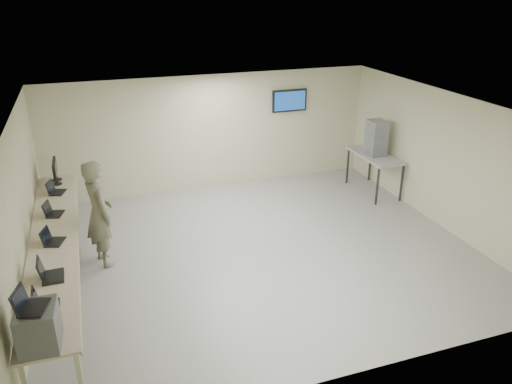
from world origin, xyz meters
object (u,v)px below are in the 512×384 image
object	(u,v)px
workbench	(55,242)
soldier	(99,214)
side_table	(375,157)
equipment_box	(38,327)

from	to	relation	value
workbench	soldier	bearing A→B (deg)	35.70
soldier	side_table	bearing A→B (deg)	-95.88
equipment_box	soldier	distance (m)	3.39
side_table	soldier	bearing A→B (deg)	-168.48
equipment_box	soldier	world-z (taller)	soldier
soldier	side_table	xyz separation A→B (m)	(6.44, 1.31, -0.10)
soldier	equipment_box	bearing A→B (deg)	148.79
equipment_box	side_table	distance (m)	8.59
equipment_box	soldier	size ratio (longest dim) A/B	0.26
soldier	side_table	world-z (taller)	soldier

